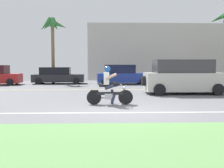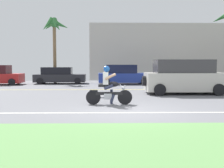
% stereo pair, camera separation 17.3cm
% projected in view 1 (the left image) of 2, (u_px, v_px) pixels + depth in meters
% --- Properties ---
extents(ground, '(56.00, 30.00, 0.04)m').
position_uv_depth(ground, '(124.00, 100.00, 12.23)').
color(ground, slate).
extents(grass_median, '(56.00, 3.80, 0.06)m').
position_uv_depth(grass_median, '(153.00, 146.00, 5.15)').
color(grass_median, '#5B8C4C').
rests_on(grass_median, ground).
extents(lane_line_near, '(50.40, 0.12, 0.01)m').
position_uv_depth(lane_line_near, '(132.00, 113.00, 8.90)').
color(lane_line_near, silver).
rests_on(lane_line_near, ground).
extents(lane_line_far, '(50.40, 0.12, 0.01)m').
position_uv_depth(lane_line_far, '(118.00, 90.00, 17.25)').
color(lane_line_far, yellow).
rests_on(lane_line_far, ground).
extents(motorcyclist, '(1.93, 0.63, 1.61)m').
position_uv_depth(motorcyclist, '(109.00, 88.00, 10.70)').
color(motorcyclist, black).
rests_on(motorcyclist, ground).
extents(suv_nearby, '(4.64, 2.17, 1.95)m').
position_uv_depth(suv_nearby, '(183.00, 77.00, 14.81)').
color(suv_nearby, beige).
rests_on(suv_nearby, ground).
extents(parked_car_1, '(4.52, 2.01, 1.46)m').
position_uv_depth(parked_car_1, '(58.00, 76.00, 22.89)').
color(parked_car_1, '#232328').
rests_on(parked_car_1, ground).
extents(parked_car_2, '(4.54, 2.20, 1.68)m').
position_uv_depth(parked_car_2, '(122.00, 75.00, 22.44)').
color(parked_car_2, navy).
rests_on(parked_car_2, ground).
extents(parked_car_3, '(4.29, 1.96, 1.50)m').
position_uv_depth(parked_car_3, '(191.00, 76.00, 22.64)').
color(parked_car_3, beige).
rests_on(parked_car_3, ground).
extents(palm_tree_1, '(2.59, 2.67, 5.96)m').
position_uv_depth(palm_tree_1, '(52.00, 30.00, 23.30)').
color(palm_tree_1, brown).
rests_on(palm_tree_1, ground).
extents(building_far, '(21.27, 4.00, 6.22)m').
position_uv_depth(building_far, '(179.00, 53.00, 30.21)').
color(building_far, '#BCB7AD').
rests_on(building_far, ground).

